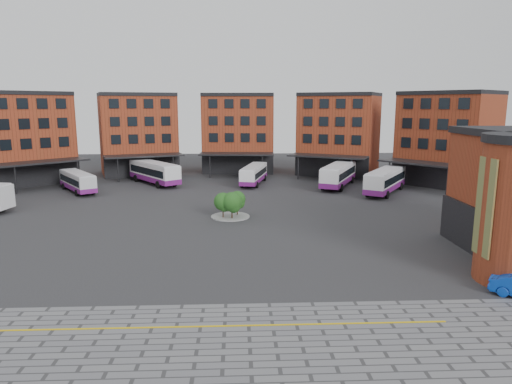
{
  "coord_description": "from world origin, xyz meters",
  "views": [
    {
      "loc": [
        2.77,
        -38.4,
        12.61
      ],
      "look_at": [
        4.67,
        6.15,
        4.0
      ],
      "focal_mm": 32.0,
      "sensor_mm": 36.0,
      "label": 1
    }
  ],
  "objects_px": {
    "bus_b": "(78,181)",
    "bus_c": "(154,172)",
    "tree_island": "(231,203)",
    "bus_d": "(254,174)",
    "bus_f": "(385,180)",
    "bus_e": "(338,174)"
  },
  "relations": [
    {
      "from": "bus_b",
      "to": "bus_c",
      "type": "xyz_separation_m",
      "value": [
        10.0,
        6.3,
        0.33
      ]
    },
    {
      "from": "tree_island",
      "to": "bus_d",
      "type": "distance_m",
      "value": 22.41
    },
    {
      "from": "bus_b",
      "to": "bus_f",
      "type": "distance_m",
      "value": 44.63
    },
    {
      "from": "bus_c",
      "to": "bus_e",
      "type": "xyz_separation_m",
      "value": [
        28.97,
        -3.63,
        -0.01
      ]
    },
    {
      "from": "bus_c",
      "to": "bus_b",
      "type": "bearing_deg",
      "value": 175.76
    },
    {
      "from": "bus_c",
      "to": "bus_d",
      "type": "distance_m",
      "value": 15.97
    },
    {
      "from": "bus_b",
      "to": "bus_d",
      "type": "xyz_separation_m",
      "value": [
        25.94,
        5.55,
        0.04
      ]
    },
    {
      "from": "bus_b",
      "to": "bus_e",
      "type": "distance_m",
      "value": 39.05
    },
    {
      "from": "bus_c",
      "to": "bus_f",
      "type": "relative_size",
      "value": 1.01
    },
    {
      "from": "bus_b",
      "to": "bus_d",
      "type": "bearing_deg",
      "value": -22.62
    },
    {
      "from": "bus_f",
      "to": "bus_b",
      "type": "bearing_deg",
      "value": -150.47
    },
    {
      "from": "bus_b",
      "to": "bus_d",
      "type": "relative_size",
      "value": 0.91
    },
    {
      "from": "bus_d",
      "to": "bus_e",
      "type": "height_order",
      "value": "bus_e"
    },
    {
      "from": "bus_b",
      "to": "bus_c",
      "type": "bearing_deg",
      "value": -2.48
    },
    {
      "from": "bus_b",
      "to": "bus_c",
      "type": "distance_m",
      "value": 11.82
    },
    {
      "from": "bus_c",
      "to": "tree_island",
      "type": "bearing_deg",
      "value": -97.78
    },
    {
      "from": "bus_c",
      "to": "bus_d",
      "type": "height_order",
      "value": "bus_c"
    },
    {
      "from": "tree_island",
      "to": "bus_c",
      "type": "relative_size",
      "value": 0.38
    },
    {
      "from": "bus_e",
      "to": "tree_island",
      "type": "bearing_deg",
      "value": -104.85
    },
    {
      "from": "bus_e",
      "to": "bus_f",
      "type": "distance_m",
      "value": 7.85
    },
    {
      "from": "tree_island",
      "to": "bus_f",
      "type": "xyz_separation_m",
      "value": [
        22.01,
        13.73,
        0.13
      ]
    },
    {
      "from": "bus_e",
      "to": "bus_f",
      "type": "bearing_deg",
      "value": -19.14
    }
  ]
}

